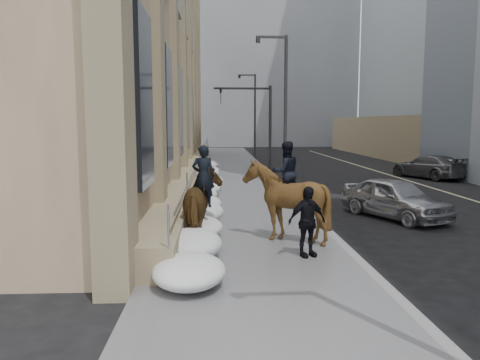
# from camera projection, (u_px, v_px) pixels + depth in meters

# --- Properties ---
(ground) EXTENTS (140.00, 140.00, 0.00)m
(ground) POSITION_uv_depth(u_px,v_px,m) (250.00, 261.00, 11.62)
(ground) COLOR black
(ground) RESTS_ON ground
(sidewalk) EXTENTS (5.00, 80.00, 0.12)m
(sidewalk) POSITION_uv_depth(u_px,v_px,m) (235.00, 196.00, 21.53)
(sidewalk) COLOR #58585B
(sidewalk) RESTS_ON ground
(curb) EXTENTS (0.24, 80.00, 0.12)m
(curb) POSITION_uv_depth(u_px,v_px,m) (291.00, 195.00, 21.66)
(curb) COLOR slate
(curb) RESTS_ON ground
(lane_line) EXTENTS (0.15, 70.00, 0.01)m
(lane_line) POSITION_uv_depth(u_px,v_px,m) (457.00, 195.00, 22.06)
(lane_line) COLOR #BFB78C
(lane_line) RESTS_ON ground
(limestone_building) EXTENTS (6.10, 44.00, 18.00)m
(limestone_building) POSITION_uv_depth(u_px,v_px,m) (147.00, 37.00, 30.06)
(limestone_building) COLOR #917D5F
(limestone_building) RESTS_ON ground
(bg_building_mid) EXTENTS (30.00, 12.00, 28.00)m
(bg_building_mid) POSITION_uv_depth(u_px,v_px,m) (248.00, 51.00, 69.58)
(bg_building_mid) COLOR slate
(bg_building_mid) RESTS_ON ground
(bg_building_far) EXTENTS (24.00, 12.00, 20.00)m
(bg_building_far) POSITION_uv_depth(u_px,v_px,m) (186.00, 84.00, 81.46)
(bg_building_far) COLOR gray
(bg_building_far) RESTS_ON ground
(streetlight_mid) EXTENTS (1.71, 0.24, 8.00)m
(streetlight_mid) POSITION_uv_depth(u_px,v_px,m) (283.00, 101.00, 25.08)
(streetlight_mid) COLOR #2D2D30
(streetlight_mid) RESTS_ON ground
(streetlight_far) EXTENTS (1.71, 0.24, 8.00)m
(streetlight_far) POSITION_uv_depth(u_px,v_px,m) (253.00, 110.00, 44.90)
(streetlight_far) COLOR #2D2D30
(streetlight_far) RESTS_ON ground
(traffic_signal) EXTENTS (4.10, 0.22, 6.00)m
(traffic_signal) POSITION_uv_depth(u_px,v_px,m) (257.00, 114.00, 33.04)
(traffic_signal) COLOR #2D2D30
(traffic_signal) RESTS_ON ground
(snow_bank) EXTENTS (1.70, 18.10, 0.76)m
(snow_bank) POSITION_uv_depth(u_px,v_px,m) (203.00, 194.00, 19.53)
(snow_bank) COLOR white
(snow_bank) RESTS_ON sidewalk
(mounted_horse_left) EXTENTS (1.13, 2.44, 2.69)m
(mounted_horse_left) POSITION_uv_depth(u_px,v_px,m) (204.00, 203.00, 12.91)
(mounted_horse_left) COLOR #412C13
(mounted_horse_left) RESTS_ON sidewalk
(mounted_horse_right) EXTENTS (2.39, 2.53, 2.79)m
(mounted_horse_right) POSITION_uv_depth(u_px,v_px,m) (286.00, 198.00, 13.04)
(mounted_horse_right) COLOR #3E2911
(mounted_horse_right) RESTS_ON sidewalk
(pedestrian) EXTENTS (1.11, 0.76, 1.76)m
(pedestrian) POSITION_uv_depth(u_px,v_px,m) (307.00, 222.00, 11.52)
(pedestrian) COLOR black
(pedestrian) RESTS_ON sidewalk
(car_silver) EXTENTS (3.35, 4.63, 1.46)m
(car_silver) POSITION_uv_depth(u_px,v_px,m) (395.00, 198.00, 16.74)
(car_silver) COLOR #ADAEB5
(car_silver) RESTS_ON ground
(car_grey) EXTENTS (3.71, 5.35, 1.44)m
(car_grey) POSITION_uv_depth(u_px,v_px,m) (429.00, 167.00, 28.76)
(car_grey) COLOR #525459
(car_grey) RESTS_ON ground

